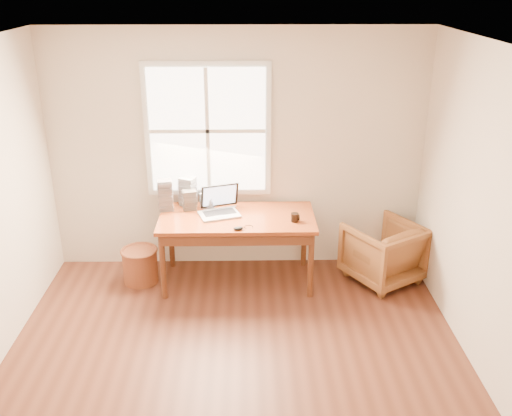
{
  "coord_description": "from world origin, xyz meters",
  "views": [
    {
      "loc": [
        0.1,
        -3.59,
        3.08
      ],
      "look_at": [
        0.19,
        1.65,
        0.9
      ],
      "focal_mm": 40.0,
      "sensor_mm": 36.0,
      "label": 1
    }
  ],
  "objects": [
    {
      "name": "cd_stack_c",
      "position": [
        -0.75,
        1.99,
        0.91
      ],
      "size": [
        0.16,
        0.15,
        0.33
      ],
      "primitive_type": "cube",
      "rotation": [
        0.0,
        0.0,
        0.16
      ],
      "color": "#9495A1",
      "rests_on": "desk"
    },
    {
      "name": "room_shell",
      "position": [
        -0.02,
        0.16,
        1.32
      ],
      "size": [
        4.04,
        4.54,
        2.64
      ],
      "color": "brown",
      "rests_on": "ground"
    },
    {
      "name": "laptop",
      "position": [
        -0.18,
        1.82,
        0.89
      ],
      "size": [
        0.47,
        0.48,
        0.27
      ],
      "primitive_type": null,
      "rotation": [
        0.0,
        0.0,
        0.32
      ],
      "color": "#B9BDC1",
      "rests_on": "desk"
    },
    {
      "name": "cd_stack_b",
      "position": [
        -0.5,
        2.0,
        0.86
      ],
      "size": [
        0.16,
        0.15,
        0.21
      ],
      "primitive_type": "cube",
      "rotation": [
        0.0,
        0.0,
        0.24
      ],
      "color": "#26252A",
      "rests_on": "desk"
    },
    {
      "name": "mouse",
      "position": [
        0.02,
        1.46,
        0.77
      ],
      "size": [
        0.11,
        0.08,
        0.03
      ],
      "primitive_type": "ellipsoid",
      "rotation": [
        0.0,
        0.0,
        0.21
      ],
      "color": "black",
      "rests_on": "desk"
    },
    {
      "name": "cd_stack_a",
      "position": [
        -0.53,
        2.13,
        0.9
      ],
      "size": [
        0.2,
        0.19,
        0.31
      ],
      "primitive_type": "cube",
      "rotation": [
        0.0,
        0.0,
        -0.38
      ],
      "color": "#B0B3BC",
      "rests_on": "desk"
    },
    {
      "name": "coffee_mug",
      "position": [
        0.58,
        1.66,
        0.79
      ],
      "size": [
        0.1,
        0.1,
        0.09
      ],
      "primitive_type": "cylinder",
      "rotation": [
        0.0,
        0.0,
        -0.33
      ],
      "color": "black",
      "rests_on": "desk"
    },
    {
      "name": "armchair",
      "position": [
        1.55,
        1.8,
        0.32
      ],
      "size": [
        0.96,
        0.96,
        0.64
      ],
      "primitive_type": "imported",
      "rotation": [
        0.0,
        0.0,
        3.69
      ],
      "color": "brown",
      "rests_on": "room_shell"
    },
    {
      "name": "desk",
      "position": [
        0.0,
        1.8,
        0.73
      ],
      "size": [
        1.6,
        0.8,
        0.04
      ],
      "primitive_type": "cube",
      "color": "brown",
      "rests_on": "room_shell"
    },
    {
      "name": "cd_stack_d",
      "position": [
        -0.31,
        2.05,
        0.84
      ],
      "size": [
        0.17,
        0.16,
        0.17
      ],
      "primitive_type": "cube",
      "rotation": [
        0.0,
        0.0,
        -0.36
      ],
      "color": "silver",
      "rests_on": "desk"
    },
    {
      "name": "wicker_stool",
      "position": [
        -1.04,
        1.8,
        0.18
      ],
      "size": [
        0.4,
        0.4,
        0.36
      ],
      "primitive_type": "cylinder",
      "rotation": [
        0.0,
        0.0,
        -0.12
      ],
      "color": "brown",
      "rests_on": "room_shell"
    }
  ]
}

